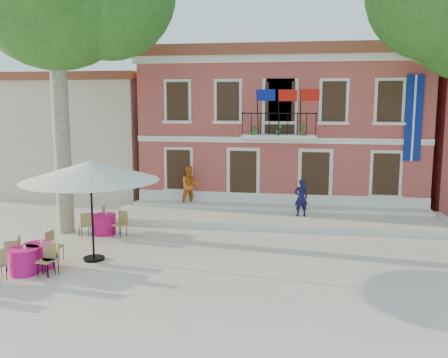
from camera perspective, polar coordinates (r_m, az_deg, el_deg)
ground at (r=17.19m, az=-1.66°, el=-8.10°), size 90.00×90.00×0.00m
main_building at (r=26.17m, az=6.83°, el=6.16°), size 13.50×9.59×7.50m
neighbor_west at (r=29.98m, az=-15.73°, el=5.17°), size 9.40×9.40×6.40m
terrace at (r=21.13m, az=5.97°, el=-4.46°), size 14.00×3.40×0.30m
patio_umbrella at (r=16.07m, az=-15.04°, el=0.87°), size 4.29×4.29×3.19m
pedestrian_navy at (r=20.79m, az=8.81°, el=-2.13°), size 0.64×0.51×1.55m
pedestrian_orange at (r=22.56m, az=-3.89°, el=-0.80°), size 1.11×1.02×1.83m
cafe_table_0 at (r=16.29m, az=-20.30°, el=-8.07°), size 1.85×1.74×0.95m
cafe_table_1 at (r=15.92m, az=-21.94°, el=-8.56°), size 1.70×1.86×0.95m
cafe_table_3 at (r=19.57m, az=-13.49°, el=-4.92°), size 1.84×1.76×0.95m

